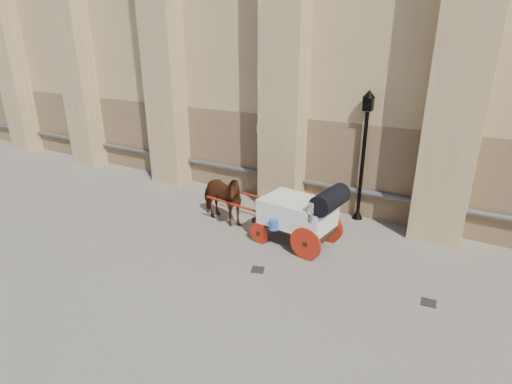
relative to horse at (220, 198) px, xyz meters
The scene contains 6 objects.
ground 2.51m from the horse, 34.08° to the right, with size 90.00×90.00×0.00m, color slate.
horse is the anchor object (origin of this frame).
carriage 2.79m from the horse, ahead, with size 4.31×1.62×1.84m.
street_lamp 4.58m from the horse, 34.36° to the left, with size 0.38×0.38×4.06m.
drain_grate_near 3.15m from the horse, 37.36° to the right, with size 0.32×0.32×0.01m, color black.
drain_grate_far 6.47m from the horse, ahead, with size 0.32×0.32×0.01m, color black.
Camera 1 is at (4.81, -7.99, 5.38)m, focal length 28.00 mm.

